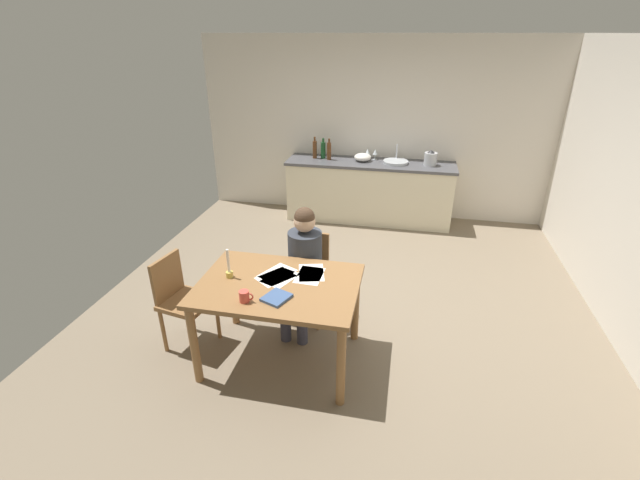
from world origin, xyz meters
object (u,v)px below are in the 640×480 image
Objects in this scene: bottle_vinegar at (323,150)px; wine_glass_by_kettle at (368,152)px; stovetop_kettle at (431,159)px; wine_glass_near_sink at (375,152)px; bottle_wine_red at (329,151)px; chair_side_empty at (181,298)px; chair_at_table at (308,272)px; dining_table at (279,294)px; coffee_mug at (245,296)px; candlestick at (229,270)px; bottle_oil at (315,149)px; book_magazine at (277,298)px; person_seated at (303,262)px; sink_unit at (396,162)px; mixing_bowl at (363,157)px.

bottle_vinegar is 0.66m from wine_glass_by_kettle.
wine_glass_near_sink is (-0.80, 0.15, 0.01)m from stovetop_kettle.
bottle_wine_red is at bearing -165.55° from wine_glass_by_kettle.
stovetop_kettle is (2.16, 3.29, 0.51)m from chair_side_empty.
dining_table is at bearing -96.13° from chair_at_table.
coffee_mug is 0.40m from candlestick.
coffee_mug is 0.51× the size of stovetop_kettle.
bottle_oil reaches higher than coffee_mug.
bottle_wine_red is (-0.29, 2.61, 0.55)m from chair_at_table.
candlestick is (0.49, -0.01, 0.35)m from chair_side_empty.
book_magazine is 0.62× the size of bottle_oil.
person_seated is 2.94m from wine_glass_by_kettle.
sink_unit is at bearing -1.89° from bottle_oil.
bottle_oil is 1.02× the size of bottle_wine_red.
chair_at_table is 2.83m from wine_glass_near_sink.
person_seated reaches higher than wine_glass_near_sink.
person_seated is 4.81× the size of mixing_bowl.
coffee_mug is 3.63m from bottle_wine_red.
chair_at_table is at bearing 54.27° from candlestick.
bottle_vinegar is (-0.38, 2.83, 0.35)m from person_seated.
bottle_wine_red is at bearing 95.84° from person_seated.
mixing_bowl reaches higher than chair_side_empty.
chair_at_table is 7.64× the size of coffee_mug.
wine_glass_by_kettle reaches higher than chair_at_table.
bottle_vinegar reaches higher than wine_glass_near_sink.
dining_table is 5.24× the size of mixing_bowl.
bottle_vinegar reaches higher than person_seated.
chair_at_table is 0.97m from book_magazine.
wine_glass_near_sink is 0.11m from wine_glass_by_kettle.
sink_unit is (0.77, 3.32, 0.26)m from dining_table.
bottle_wine_red is 0.51m from mixing_bowl.
sink_unit is at bearing 63.00° from chair_side_empty.
dining_table is 3.35m from bottle_wine_red.
sink_unit is at bearing 75.79° from person_seated.
candlestick is 1.67× the size of wine_glass_near_sink.
chair_side_empty reaches higher than chair_at_table.
bottle_vinegar is (-1.08, 0.07, 0.10)m from sink_unit.
chair_at_table is 2.40× the size of sink_unit.
wine_glass_by_kettle is (0.29, 3.68, 0.23)m from book_magazine.
chair_side_empty is 5.66× the size of wine_glass_near_sink.
sink_unit is 1.64× the size of stovetop_kettle.
bottle_wine_red is 0.68m from wine_glass_near_sink.
wine_glass_by_kettle is at bearing 64.39° from mixing_bowl.
bottle_wine_red is (0.70, 3.30, 0.54)m from chair_side_empty.
bottle_vinegar is 1.57m from stovetop_kettle.
person_seated is 2.87m from bottle_vinegar.
wine_glass_near_sink is (0.67, 0.14, -0.02)m from bottle_wine_red.
bottle_oil reaches higher than sink_unit.
sink_unit is at bearing 179.51° from stovetop_kettle.
bottle_vinegar reaches higher than sink_unit.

